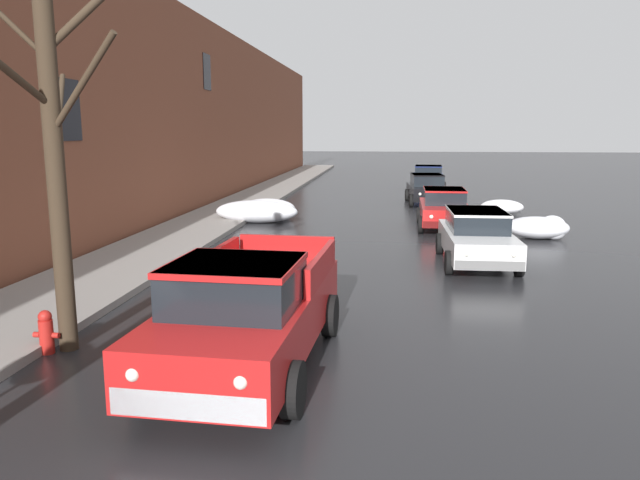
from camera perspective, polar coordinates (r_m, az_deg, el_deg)
left_sidewalk_slab at (r=19.68m, az=-13.73°, el=0.05°), size 2.83×80.00×0.16m
brick_townhouse_facade at (r=20.14m, az=-19.49°, el=11.90°), size 0.63×80.00×8.49m
snow_bank_near_corner_left at (r=24.51m, az=-4.79°, el=2.99°), size 2.24×1.40×0.77m
snow_bank_along_left_kerb at (r=26.55m, az=16.75°, el=3.00°), size 1.77×1.40×0.61m
snow_bank_near_corner_right at (r=21.00m, az=20.16°, el=1.10°), size 2.03×1.44×0.73m
snow_bank_along_right_kerb at (r=23.21m, az=-6.09°, el=2.68°), size 3.17×1.31×0.86m
bare_tree_second_along_sidewalk at (r=10.14m, az=-23.95°, el=9.13°), size 2.96×4.03×6.40m
pickup_truck_red_approaching_near_lane at (r=8.96m, az=-6.78°, el=-6.71°), size 2.34×5.21×1.76m
sedan_white_parked_kerbside_close at (r=16.40m, az=14.58°, el=0.38°), size 1.89×4.14×1.42m
sedan_red_parked_kerbside_mid at (r=22.16m, az=11.63°, el=3.02°), size 1.92×3.91×1.42m
sedan_black_parked_far_down_block at (r=29.32m, az=10.06°, el=4.83°), size 2.02×4.02×1.42m
sedan_darkblue_queued_behind_truck at (r=36.34m, az=10.18°, el=5.87°), size 2.17×4.10×1.42m
fire_hydrant at (r=10.58m, az=-24.45°, el=-7.89°), size 0.42×0.22×0.71m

